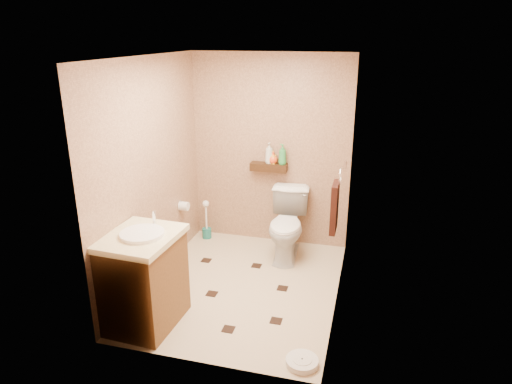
# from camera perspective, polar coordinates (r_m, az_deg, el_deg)

# --- Properties ---
(ground) EXTENTS (2.50, 2.50, 0.00)m
(ground) POSITION_cam_1_polar(r_m,az_deg,el_deg) (5.06, -1.62, -11.71)
(ground) COLOR #C7AF92
(ground) RESTS_ON ground
(wall_back) EXTENTS (2.00, 0.04, 2.40)m
(wall_back) POSITION_cam_1_polar(r_m,az_deg,el_deg) (5.72, 1.80, 5.08)
(wall_back) COLOR tan
(wall_back) RESTS_ON ground
(wall_front) EXTENTS (2.00, 0.04, 2.40)m
(wall_front) POSITION_cam_1_polar(r_m,az_deg,el_deg) (3.46, -7.66, -4.91)
(wall_front) COLOR tan
(wall_front) RESTS_ON ground
(wall_left) EXTENTS (0.04, 2.50, 2.40)m
(wall_left) POSITION_cam_1_polar(r_m,az_deg,el_deg) (4.93, -12.99, 2.21)
(wall_left) COLOR tan
(wall_left) RESTS_ON ground
(wall_right) EXTENTS (0.04, 2.50, 2.40)m
(wall_right) POSITION_cam_1_polar(r_m,az_deg,el_deg) (4.39, 10.85, 0.26)
(wall_right) COLOR tan
(wall_right) RESTS_ON ground
(ceiling) EXTENTS (2.00, 2.50, 0.02)m
(ceiling) POSITION_cam_1_polar(r_m,az_deg,el_deg) (4.34, -1.93, 16.56)
(ceiling) COLOR white
(ceiling) RESTS_ON wall_back
(wall_shelf) EXTENTS (0.46, 0.14, 0.10)m
(wall_shelf) POSITION_cam_1_polar(r_m,az_deg,el_deg) (5.69, 1.60, 3.13)
(wall_shelf) COLOR #3B2510
(wall_shelf) RESTS_ON wall_back
(floor_accents) EXTENTS (1.19, 1.36, 0.01)m
(floor_accents) POSITION_cam_1_polar(r_m,az_deg,el_deg) (4.98, -1.65, -12.21)
(floor_accents) COLOR black
(floor_accents) RESTS_ON ground
(toilet) EXTENTS (0.52, 0.83, 0.81)m
(toilet) POSITION_cam_1_polar(r_m,az_deg,el_deg) (5.53, 3.93, -4.17)
(toilet) COLOR white
(toilet) RESTS_ON ground
(vanity) EXTENTS (0.65, 0.77, 1.05)m
(vanity) POSITION_cam_1_polar(r_m,az_deg,el_deg) (4.40, -13.81, -10.46)
(vanity) COLOR brown
(vanity) RESTS_ON ground
(bathroom_scale) EXTENTS (0.35, 0.35, 0.06)m
(bathroom_scale) POSITION_cam_1_polar(r_m,az_deg,el_deg) (4.06, 5.78, -20.35)
(bathroom_scale) COLOR white
(bathroom_scale) RESTS_ON ground
(toilet_brush) EXTENTS (0.12, 0.12, 0.53)m
(toilet_brush) POSITION_cam_1_polar(r_m,az_deg,el_deg) (6.12, -6.20, -4.10)
(toilet_brush) COLOR #1B6F69
(toilet_brush) RESTS_ON ground
(towel_ring) EXTENTS (0.12, 0.30, 0.76)m
(towel_ring) POSITION_cam_1_polar(r_m,az_deg,el_deg) (4.72, 9.85, -1.61)
(towel_ring) COLOR silver
(towel_ring) RESTS_ON wall_right
(toilet_paper) EXTENTS (0.12, 0.11, 0.12)m
(toilet_paper) POSITION_cam_1_polar(r_m,az_deg,el_deg) (5.65, -9.00, -1.75)
(toilet_paper) COLOR white
(toilet_paper) RESTS_ON wall_left
(bottle_a) EXTENTS (0.11, 0.11, 0.26)m
(bottle_a) POSITION_cam_1_polar(r_m,az_deg,el_deg) (5.64, 1.66, 4.89)
(bottle_a) COLOR beige
(bottle_a) RESTS_ON wall_shelf
(bottle_b) EXTENTS (0.09, 0.08, 0.16)m
(bottle_b) POSITION_cam_1_polar(r_m,az_deg,el_deg) (5.65, 2.11, 4.36)
(bottle_b) COLOR yellow
(bottle_b) RESTS_ON wall_shelf
(bottle_c) EXTENTS (0.14, 0.14, 0.15)m
(bottle_c) POSITION_cam_1_polar(r_m,az_deg,el_deg) (5.65, 2.14, 4.32)
(bottle_c) COLOR #EE4A1C
(bottle_c) RESTS_ON wall_shelf
(bottle_d) EXTENTS (0.13, 0.13, 0.25)m
(bottle_d) POSITION_cam_1_polar(r_m,az_deg,el_deg) (5.61, 3.33, 4.73)
(bottle_d) COLOR #2F8E44
(bottle_d) RESTS_ON wall_shelf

